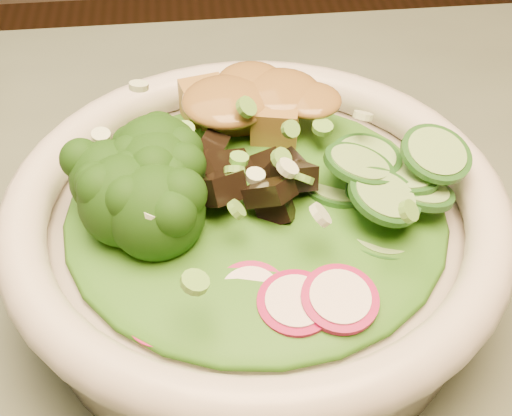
{
  "coord_description": "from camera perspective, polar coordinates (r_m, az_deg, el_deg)",
  "views": [
    {
      "loc": [
        0.13,
        -0.24,
        1.09
      ],
      "look_at": [
        0.16,
        0.06,
        0.81
      ],
      "focal_mm": 50.0,
      "sensor_mm": 36.0,
      "label": 1
    }
  ],
  "objects": [
    {
      "name": "salad_bowl",
      "position": [
        0.42,
        0.0,
        -2.08
      ],
      "size": [
        0.29,
        0.29,
        0.08
      ],
      "rotation": [
        0.0,
        0.0,
        -0.15
      ],
      "color": "beige",
      "rests_on": "dining_table"
    },
    {
      "name": "lettuce_bed",
      "position": [
        0.41,
        0.0,
        0.1
      ],
      "size": [
        0.22,
        0.22,
        0.03
      ],
      "primitive_type": "ellipsoid",
      "color": "#1C6014",
      "rests_on": "salad_bowl"
    },
    {
      "name": "broccoli_florets",
      "position": [
        0.39,
        -9.73,
        1.27
      ],
      "size": [
        0.1,
        0.09,
        0.05
      ],
      "primitive_type": null,
      "rotation": [
        0.0,
        0.0,
        -0.15
      ],
      "color": "black",
      "rests_on": "salad_bowl"
    },
    {
      "name": "radish_slices",
      "position": [
        0.35,
        1.35,
        -7.12
      ],
      "size": [
        0.12,
        0.06,
        0.02
      ],
      "primitive_type": null,
      "rotation": [
        0.0,
        0.0,
        -0.15
      ],
      "color": "#930B40",
      "rests_on": "salad_bowl"
    },
    {
      "name": "cucumber_slices",
      "position": [
        0.41,
        9.9,
        1.83
      ],
      "size": [
        0.09,
        0.09,
        0.04
      ],
      "primitive_type": null,
      "rotation": [
        0.0,
        0.0,
        -0.15
      ],
      "color": "#8ABB68",
      "rests_on": "salad_bowl"
    },
    {
      "name": "mushroom_heap",
      "position": [
        0.41,
        -0.13,
        2.95
      ],
      "size": [
        0.09,
        0.09,
        0.04
      ],
      "primitive_type": null,
      "rotation": [
        0.0,
        0.0,
        -0.15
      ],
      "color": "black",
      "rests_on": "salad_bowl"
    },
    {
      "name": "tofu_cubes",
      "position": [
        0.45,
        -0.4,
        7.19
      ],
      "size": [
        0.1,
        0.08,
        0.04
      ],
      "primitive_type": null,
      "rotation": [
        0.0,
        0.0,
        -0.15
      ],
      "color": "olive",
      "rests_on": "salad_bowl"
    },
    {
      "name": "peanut_sauce",
      "position": [
        0.44,
        -0.41,
        8.66
      ],
      "size": [
        0.07,
        0.06,
        0.02
      ],
      "primitive_type": "ellipsoid",
      "color": "brown",
      "rests_on": "tofu_cubes"
    },
    {
      "name": "scallion_garnish",
      "position": [
        0.39,
        -0.0,
        2.94
      ],
      "size": [
        0.21,
        0.21,
        0.03
      ],
      "primitive_type": null,
      "color": "#63A83B",
      "rests_on": "salad_bowl"
    }
  ]
}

